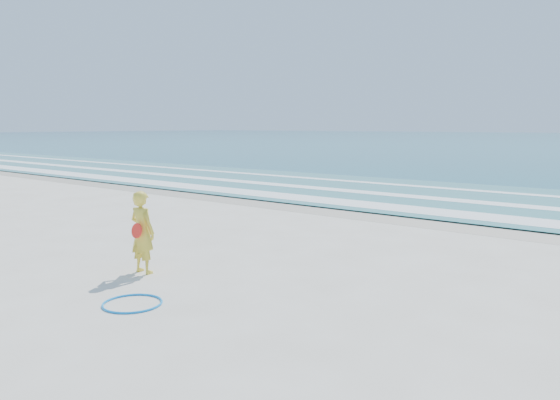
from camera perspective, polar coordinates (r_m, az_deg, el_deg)
The scene contains 8 objects.
ground at distance 9.75m, azimuth -15.33°, elevation -8.31°, with size 400.00×400.00×0.00m, color silver.
wet_sand at distance 16.54m, azimuth 10.82°, elevation -1.57°, with size 400.00×2.40×0.00m, color #B2A893.
shallow at distance 21.04m, azimuth 17.27°, elevation 0.32°, with size 400.00×10.00×0.01m, color #59B7AD.
foam_near at distance 17.68m, azimuth 12.81°, elevation -0.86°, with size 400.00×1.40×0.01m, color white.
foam_mid at distance 20.30m, azimuth 16.43°, elevation 0.12°, with size 400.00×0.90×0.01m, color white.
foam_far at distance 23.37m, azimuth 19.55°, elevation 0.96°, with size 400.00×0.60×0.01m, color white.
hoop at distance 8.61m, azimuth -15.17°, elevation -10.38°, with size 0.89×0.89×0.03m, color #0C8EE9.
woman at distance 10.16m, azimuth -14.18°, elevation -3.28°, with size 0.57×0.42×1.50m.
Camera 1 is at (7.66, -5.42, 2.67)m, focal length 35.00 mm.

